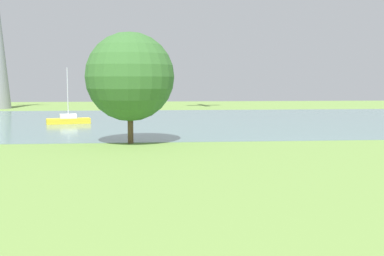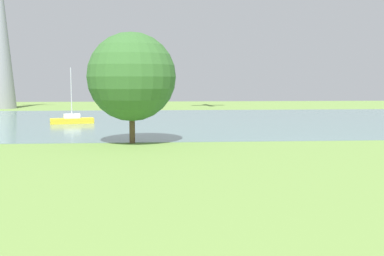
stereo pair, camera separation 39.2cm
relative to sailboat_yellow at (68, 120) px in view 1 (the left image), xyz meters
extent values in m
plane|color=olive|center=(10.04, -24.98, -0.46)|extent=(160.00, 160.00, 0.00)
cube|color=slate|center=(10.04, 3.02, -0.45)|extent=(140.00, 40.00, 0.02)
cube|color=yellow|center=(0.00, 0.00, -0.14)|extent=(5.02, 2.65, 0.60)
cube|color=white|center=(0.00, 0.00, 0.41)|extent=(2.02, 1.51, 0.50)
cylinder|color=silver|center=(0.00, 0.00, 3.03)|extent=(0.10, 0.10, 5.72)
cylinder|color=brown|center=(7.73, -17.18, 0.93)|extent=(0.44, 0.44, 2.78)
sphere|color=#36682F|center=(7.73, -17.18, 4.74)|extent=(6.89, 6.89, 6.89)
camera|label=1|loc=(9.34, -53.93, 4.48)|focal=43.91mm
camera|label=2|loc=(9.73, -53.97, 4.48)|focal=43.91mm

